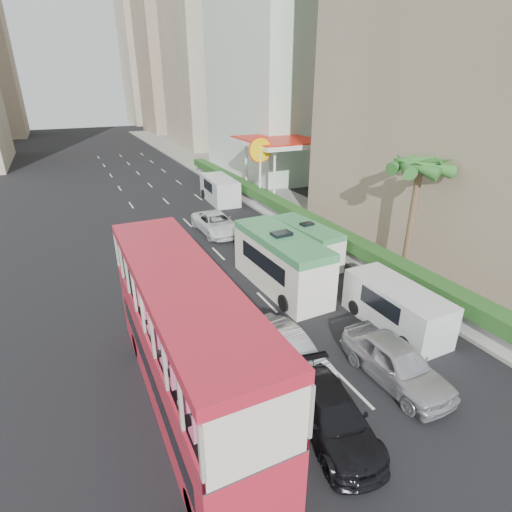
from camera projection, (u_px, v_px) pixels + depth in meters
ground_plane at (331, 356)px, 16.46m from camera, size 200.00×200.00×0.00m
double_decker_bus at (185, 343)px, 13.07m from camera, size 2.50×11.00×5.06m
car_silver_lane_a at (285, 367)px, 15.82m from camera, size 2.12×4.75×1.51m
car_silver_lane_b at (393, 379)px, 15.16m from camera, size 1.96×4.75×1.61m
car_black at (331, 430)px, 12.94m from camera, size 2.68×4.93×1.36m
van_asset at (217, 232)px, 29.91m from camera, size 2.56×5.31×1.46m
minibus_near at (281, 262)px, 21.38m from camera, size 2.50×6.91×3.03m
minibus_far at (306, 243)px, 24.82m from camera, size 2.21×5.42×2.35m
panel_van_near at (396, 307)px, 18.05m from camera, size 2.03×5.08×2.03m
panel_van_far at (220, 190)px, 37.30m from camera, size 2.53×5.68×2.23m
sidewalk at (259, 192)px, 40.64m from camera, size 6.00×120.00×0.18m
kerb_wall at (290, 221)px, 30.21m from camera, size 0.30×44.00×1.00m
hedge at (291, 210)px, 29.87m from camera, size 1.10×44.00×0.70m
palm_tree at (411, 223)px, 21.51m from camera, size 0.36×0.36×6.40m
shell_station at (278, 168)px, 38.32m from camera, size 6.50×8.00×5.50m
tower_far_a at (173, 20)px, 82.08m from camera, size 14.00×14.00×44.00m
tower_far_b at (151, 40)px, 101.04m from camera, size 14.00×14.00×40.00m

